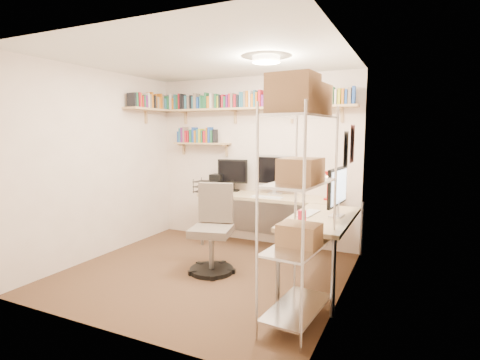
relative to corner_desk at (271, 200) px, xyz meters
name	(u,v)px	position (x,y,z in m)	size (l,w,h in m)	color
ground	(204,273)	(-0.50, -0.95, -0.77)	(3.20, 3.20, 0.00)	#4C3820
room_shell	(203,143)	(-0.49, -0.95, 0.78)	(3.24, 3.04, 2.52)	beige
wall_shelves	(223,108)	(-0.91, 0.34, 1.26)	(3.12, 1.09, 0.80)	tan
corner_desk	(271,200)	(0.00, 0.00, 0.00)	(2.39, 2.03, 1.35)	tan
office_chair	(213,235)	(-0.43, -0.84, -0.32)	(0.57, 0.58, 1.06)	black
wire_rack	(300,156)	(0.86, -1.65, 0.71)	(0.47, 0.86, 2.13)	silver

